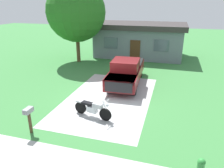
{
  "coord_description": "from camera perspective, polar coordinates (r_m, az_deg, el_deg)",
  "views": [
    {
      "loc": [
        3.59,
        -11.58,
        5.66
      ],
      "look_at": [
        0.15,
        0.2,
        0.9
      ],
      "focal_mm": 34.29,
      "sensor_mm": 36.0,
      "label": 1
    }
  ],
  "objects": [
    {
      "name": "sidewalk_strip",
      "position": [
        8.72,
        -13.25,
        -19.93
      ],
      "size": [
        36.0,
        1.8,
        0.01
      ],
      "primitive_type": "cube",
      "color": "beige",
      "rests_on": "ground"
    },
    {
      "name": "driveway_pad",
      "position": [
        13.38,
        -0.86,
        -3.82
      ],
      "size": [
        5.07,
        8.48,
        0.01
      ],
      "primitive_type": "cube",
      "color": "#B5B5B5",
      "rests_on": "ground"
    },
    {
      "name": "pickup_truck",
      "position": [
        15.49,
        3.87,
        3.46
      ],
      "size": [
        2.29,
        5.72,
        1.9
      ],
      "color": "black",
      "rests_on": "ground"
    },
    {
      "name": "neighbor_house",
      "position": [
        23.94,
        7.34,
        11.72
      ],
      "size": [
        9.6,
        5.6,
        3.5
      ],
      "color": "slate",
      "rests_on": "ground"
    },
    {
      "name": "shade_tree",
      "position": [
        21.22,
        -9.56,
        18.4
      ],
      "size": [
        5.51,
        5.51,
        7.49
      ],
      "color": "brown",
      "rests_on": "ground"
    },
    {
      "name": "mailbox",
      "position": [
        10.3,
        -21.34,
        -7.44
      ],
      "size": [
        0.26,
        0.48,
        1.26
      ],
      "color": "#4C3823",
      "rests_on": "ground"
    },
    {
      "name": "ground_plane",
      "position": [
        13.38,
        -0.86,
        -3.83
      ],
      "size": [
        80.0,
        80.0,
        0.0
      ],
      "primitive_type": "plane",
      "color": "#3C7F3F"
    },
    {
      "name": "motorcycle",
      "position": [
        11.18,
        -5.15,
        -6.55
      ],
      "size": [
        2.18,
        0.85,
        1.09
      ],
      "color": "black",
      "rests_on": "ground"
    }
  ]
}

